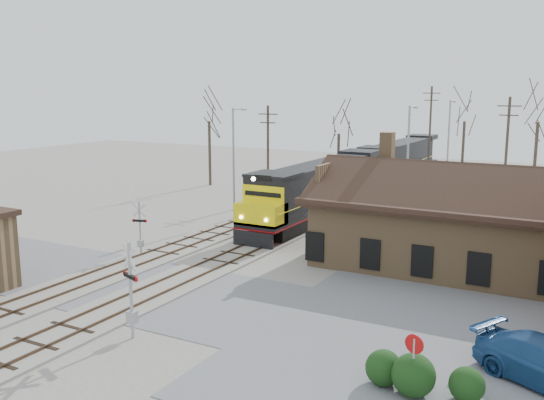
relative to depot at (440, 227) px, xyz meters
The scene contains 24 objects.
ground 17.14m from the depot, 134.97° to the right, with size 140.00×140.00×0.00m, color #A09B90.
road 17.13m from the depot, 134.97° to the right, with size 60.00×9.00×0.03m, color slate.
parking_lot 10.29m from the depot, 53.10° to the right, with size 22.00×26.00×0.03m, color slate.
track_main 12.58m from the depot, 165.97° to the left, with size 3.40×90.00×0.24m.
track_siding 16.92m from the depot, 169.70° to the left, with size 3.40×90.00×0.24m.
depot is the anchor object (origin of this frame).
locomotive_lead 14.53m from the depot, 145.62° to the left, with size 3.26×21.80×4.84m.
locomotive_trailing 32.57m from the depot, 111.60° to the left, with size 3.26×21.80×4.58m.
crossbuck_near 19.57m from the depot, 117.37° to the right, with size 1.17×0.51×4.29m.
crossbuck_far 18.84m from the depot, 158.12° to the right, with size 0.99×0.39×3.55m.
do_not_enter_sign 17.02m from the depot, 79.46° to the right, with size 0.70×0.20×2.39m.
hedge_a 16.42m from the depot, 83.31° to the right, with size 1.34×1.34×1.34m, color black.
hedge_b 16.85m from the depot, 79.44° to the right, with size 1.55×1.55×1.55m, color black.
hedge_c 16.79m from the depot, 73.27° to the right, with size 1.25×1.25×1.25m, color black.
streetlight_a 18.71m from the depot, 164.35° to the left, with size 0.25×2.04×9.12m.
streetlight_b 11.82m from the depot, 116.42° to the left, with size 0.25×2.04×9.35m.
streetlight_c 25.00m from the depot, 101.98° to the left, with size 0.25×2.04×9.53m.
utility_pole_a 23.92m from the depot, 145.14° to the left, with size 2.00×0.24×9.08m.
utility_pole_b 35.59m from the depot, 105.59° to the left, with size 2.00×0.24×10.89m.
utility_pole_c 20.45m from the depot, 87.81° to the left, with size 2.00×0.24×9.95m.
tree_a 36.00m from the depot, 147.51° to the left, with size 4.73×4.73×11.59m.
tree_b 29.62m from the depot, 124.74° to the left, with size 3.92×3.92×9.61m.
tree_c 37.70m from the depot, 99.59° to the left, with size 4.58×4.58×11.21m.
tree_d 30.20m from the depot, 85.50° to the left, with size 4.89×4.89×11.99m.
Camera 1 is at (20.20, -24.17, 10.70)m, focal length 40.00 mm.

